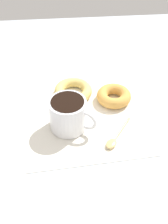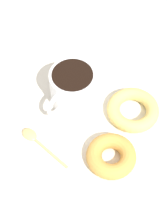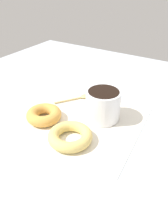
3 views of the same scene
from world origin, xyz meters
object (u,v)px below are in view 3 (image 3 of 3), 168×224
Objects in this scene: coffee_cup at (103,104)px; donut_far at (70,136)px; spoon at (81,97)px; donut_near_cup at (44,115)px.

coffee_cup is 13.57cm from donut_far.
coffee_cup is 1.08× the size of donut_far.
spoon is (-19.23, -9.08, -0.96)cm from donut_far.
coffee_cup is at bearing 171.64° from donut_far.
donut_near_cup reaches higher than donut_far.
donut_near_cup is at bearing -54.58° from coffee_cup.
donut_far is at bearing 25.29° from spoon.
spoon is at bearing 171.49° from donut_near_cup.
spoon is (-15.63, 2.34, -1.14)cm from donut_near_cup.
coffee_cup reaches higher than spoon.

